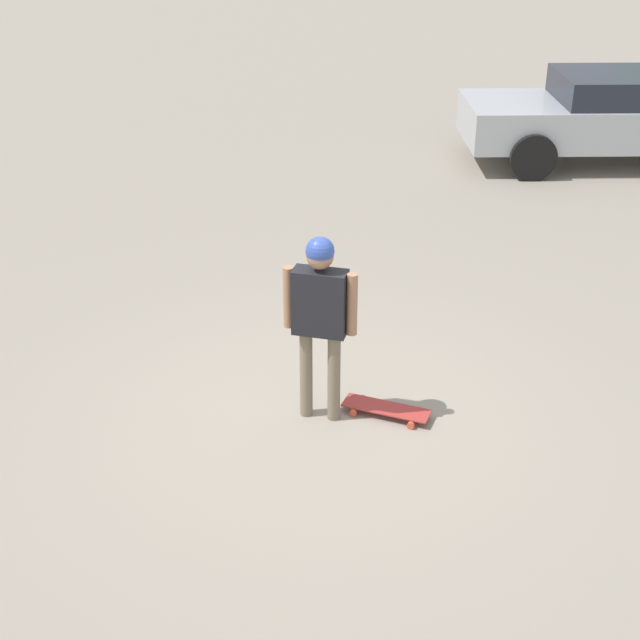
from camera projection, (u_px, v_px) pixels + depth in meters
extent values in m
plane|color=gray|center=(320.00, 416.00, 7.97)|extent=(220.00, 220.00, 0.00)
cylinder|color=#7A6B56|center=(306.00, 373.00, 7.81)|extent=(0.11, 0.11, 0.84)
cylinder|color=#7A6B56|center=(334.00, 377.00, 7.75)|extent=(0.11, 0.11, 0.84)
cube|color=black|center=(320.00, 302.00, 7.45)|extent=(0.43, 0.49, 0.58)
cylinder|color=#9E7051|center=(289.00, 297.00, 7.50)|extent=(0.09, 0.09, 0.55)
cylinder|color=#9E7051|center=(352.00, 304.00, 7.38)|extent=(0.09, 0.09, 0.55)
sphere|color=#9E7051|center=(320.00, 256.00, 7.25)|extent=(0.23, 0.23, 0.23)
sphere|color=#2D4799|center=(320.00, 251.00, 7.23)|extent=(0.24, 0.24, 0.24)
cube|color=#A5332D|center=(386.00, 408.00, 7.95)|extent=(0.71, 0.73, 0.01)
cylinder|color=#D14C33|center=(353.00, 413.00, 7.95)|extent=(0.07, 0.07, 0.07)
cylinder|color=#D14C33|center=(362.00, 399.00, 8.16)|extent=(0.07, 0.07, 0.07)
cylinder|color=#D14C33|center=(411.00, 425.00, 7.78)|extent=(0.07, 0.07, 0.07)
cylinder|color=#D14C33|center=(419.00, 410.00, 7.99)|extent=(0.07, 0.07, 0.07)
cube|color=#ADB2B7|center=(614.00, 121.00, 14.31)|extent=(3.35, 5.10, 0.64)
cube|color=#1E232D|center=(627.00, 87.00, 14.06)|extent=(2.26, 2.58, 0.43)
cylinder|color=black|center=(533.00, 157.00, 13.64)|extent=(0.44, 0.74, 0.72)
cylinder|color=black|center=(509.00, 126.00, 15.22)|extent=(0.44, 0.74, 0.72)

